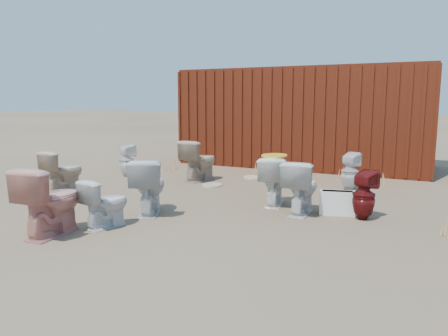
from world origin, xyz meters
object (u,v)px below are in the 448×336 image
at_px(toilet_front_a, 106,203).
at_px(toilet_front_c, 149,186).
at_px(shipping_container, 306,118).
at_px(loose_tank, 337,203).
at_px(toilet_back_a, 127,160).
at_px(toilet_front_pink, 51,201).
at_px(toilet_front_e, 301,187).
at_px(toilet_back_beige_left, 63,171).
at_px(toilet_back_beige_right, 199,161).
at_px(toilet_front_maroon, 364,195).
at_px(toilet_back_yellowlid, 274,181).
at_px(toilet_back_e, 350,171).

relative_size(toilet_front_a, toilet_front_c, 0.78).
relative_size(shipping_container, loose_tank, 12.00).
bearing_deg(toilet_back_a, toilet_front_c, 153.76).
relative_size(toilet_front_pink, toilet_front_e, 1.09).
bearing_deg(loose_tank, toilet_front_pink, -154.14).
bearing_deg(toilet_back_beige_left, toilet_back_beige_right, -120.59).
xyz_separation_m(shipping_container, loose_tank, (1.84, -4.63, -1.02)).
bearing_deg(toilet_front_pink, toilet_back_beige_left, -51.63).
bearing_deg(toilet_front_maroon, toilet_front_a, 53.72).
xyz_separation_m(toilet_front_c, toilet_back_yellowlid, (1.43, 1.33, -0.02)).
distance_m(toilet_front_maroon, loose_tank, 0.43).
xyz_separation_m(toilet_front_e, toilet_back_beige_left, (-4.28, -0.44, -0.02)).
bearing_deg(toilet_front_maroon, toilet_front_c, 41.59).
height_order(toilet_front_pink, loose_tank, toilet_front_pink).
bearing_deg(toilet_back_a, shipping_container, -111.33).
bearing_deg(toilet_back_beige_left, shipping_container, -110.77).
height_order(toilet_front_pink, toilet_front_maroon, toilet_front_pink).
relative_size(toilet_front_maroon, toilet_back_beige_right, 0.82).
xyz_separation_m(toilet_back_a, loose_tank, (4.78, -1.17, -0.17)).
height_order(toilet_back_beige_right, loose_tank, toilet_back_beige_right).
distance_m(toilet_front_c, toilet_front_maroon, 3.04).
height_order(toilet_front_pink, toilet_back_beige_right, toilet_front_pink).
height_order(toilet_front_maroon, toilet_front_e, toilet_front_e).
distance_m(toilet_front_e, toilet_back_beige_right, 3.07).
bearing_deg(loose_tank, toilet_back_yellowlid, 155.95).
xyz_separation_m(toilet_front_e, loose_tank, (0.49, 0.17, -0.22)).
height_order(toilet_front_c, toilet_back_beige_right, toilet_back_beige_right).
relative_size(toilet_front_a, toilet_front_e, 0.81).
distance_m(toilet_back_beige_right, toilet_back_e, 2.96).
bearing_deg(toilet_front_a, toilet_front_e, -126.27).
distance_m(toilet_front_a, toilet_front_maroon, 3.48).
distance_m(toilet_front_pink, toilet_back_a, 4.16).
bearing_deg(toilet_front_e, toilet_back_a, -20.15).
xyz_separation_m(toilet_back_beige_right, toilet_back_yellowlid, (2.08, -1.28, -0.03)).
distance_m(toilet_front_c, toilet_back_e, 3.78).
distance_m(toilet_front_e, toilet_back_a, 4.49).
distance_m(toilet_back_beige_left, toilet_back_e, 5.20).
bearing_deg(toilet_front_pink, toilet_front_maroon, -148.89).
relative_size(toilet_back_yellowlid, loose_tank, 1.54).
height_order(toilet_back_a, toilet_back_beige_left, toilet_back_beige_left).
xyz_separation_m(toilet_front_c, toilet_front_maroon, (2.84, 1.07, -0.07)).
xyz_separation_m(toilet_front_maroon, loose_tank, (-0.38, 0.10, -0.17)).
height_order(shipping_container, toilet_front_e, shipping_container).
bearing_deg(toilet_front_a, shipping_container, -83.80).
distance_m(shipping_container, toilet_front_a, 6.71).
distance_m(toilet_front_pink, toilet_front_c, 1.45).
bearing_deg(shipping_container, toilet_back_beige_left, -119.22).
xyz_separation_m(toilet_front_maroon, toilet_back_beige_left, (-5.15, -0.51, 0.03)).
bearing_deg(toilet_front_c, toilet_front_pink, 46.22).
distance_m(toilet_front_e, toilet_back_yellowlid, 0.63).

